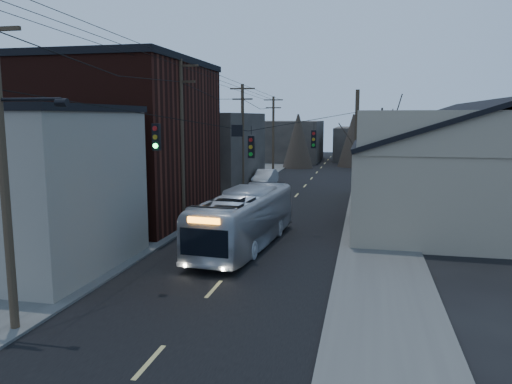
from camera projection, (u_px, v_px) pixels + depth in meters
road_surface at (293, 199)px, 40.77m from camera, size 9.00×110.00×0.02m
sidewalk_left at (217, 196)px, 42.14m from camera, size 4.00×110.00×0.12m
sidewalk_right at (375, 201)px, 39.39m from camera, size 4.00×110.00×0.12m
building_clapboard at (23, 190)px, 21.87m from camera, size 8.00×8.00×7.00m
building_brick at (120, 143)px, 32.48m from camera, size 10.00×12.00×10.00m
building_left_far at (205, 150)px, 48.05m from camera, size 9.00×14.00×7.00m
warehouse at (479, 178)px, 32.79m from camera, size 16.16×20.60×7.73m
building_far_left at (287, 141)px, 75.39m from camera, size 10.00×12.00×6.00m
building_far_right at (375, 144)px, 77.54m from camera, size 12.00×14.00×5.00m
bare_tree at (380, 170)px, 29.20m from camera, size 0.40×0.40×7.20m
utility_lines at (238, 142)px, 35.03m from camera, size 11.24×45.28×10.50m
bus at (244, 219)px, 25.61m from camera, size 3.40×10.81×2.96m
parked_car at (265, 178)px, 48.52m from camera, size 1.85×4.86×1.58m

